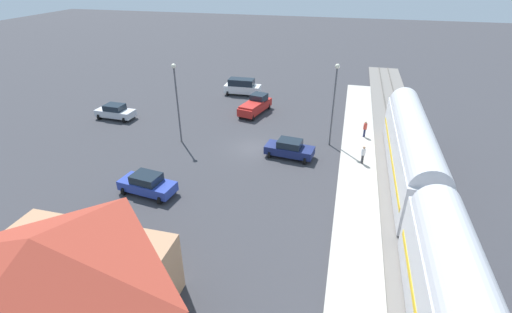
{
  "coord_description": "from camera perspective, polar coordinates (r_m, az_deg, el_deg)",
  "views": [
    {
      "loc": [
        -8.18,
        31.13,
        16.31
      ],
      "look_at": [
        -1.11,
        3.39,
        1.0
      ],
      "focal_mm": 25.6,
      "sensor_mm": 36.0,
      "label": 1
    }
  ],
  "objects": [
    {
      "name": "light_pole_lot_center",
      "position": [
        36.44,
        -12.3,
        9.43
      ],
      "size": [
        0.44,
        0.44,
        7.99
      ],
      "color": "#515156",
      "rests_on": "ground"
    },
    {
      "name": "suv_white",
      "position": [
        51.13,
        -2.17,
        10.87
      ],
      "size": [
        4.95,
        2.5,
        2.22
      ],
      "color": "white",
      "rests_on": "ground"
    },
    {
      "name": "railway_track",
      "position": [
        35.57,
        22.0,
        -1.21
      ],
      "size": [
        4.8,
        70.0,
        0.3
      ],
      "color": "slate",
      "rests_on": "ground"
    },
    {
      "name": "pedestrian_on_platform",
      "position": [
        39.08,
        16.68,
        4.29
      ],
      "size": [
        0.36,
        0.36,
        1.71
      ],
      "color": "#23284C",
      "rests_on": "platform"
    },
    {
      "name": "pedestrian_waiting_far",
      "position": [
        33.72,
        16.41,
        0.44
      ],
      "size": [
        0.36,
        0.36,
        1.71
      ],
      "color": "#333338",
      "rests_on": "platform"
    },
    {
      "name": "station_building",
      "position": [
        20.12,
        -29.83,
        -17.37
      ],
      "size": [
        9.96,
        9.49,
        6.07
      ],
      "color": "tan",
      "rests_on": "ground"
    },
    {
      "name": "sedan_blue",
      "position": [
        29.99,
        -16.63,
        -4.15
      ],
      "size": [
        4.71,
        2.72,
        1.74
      ],
      "color": "#283D9E",
      "rests_on": "ground"
    },
    {
      "name": "ground_plane",
      "position": [
        36.08,
        -0.39,
        1.27
      ],
      "size": [
        200.0,
        200.0,
        0.0
      ],
      "primitive_type": "plane",
      "color": "#38383D"
    },
    {
      "name": "light_pole_near_platform",
      "position": [
        35.64,
        12.14,
        9.19
      ],
      "size": [
        0.44,
        0.44,
        8.17
      ],
      "color": "#515156",
      "rests_on": "ground"
    },
    {
      "name": "sedan_navy",
      "position": [
        34.25,
        5.26,
        1.23
      ],
      "size": [
        4.68,
        2.66,
        1.74
      ],
      "color": "navy",
      "rests_on": "ground"
    },
    {
      "name": "pickup_red",
      "position": [
        44.47,
        -0.09,
        8.04
      ],
      "size": [
        3.14,
        5.71,
        2.14
      ],
      "color": "red",
      "rests_on": "ground"
    },
    {
      "name": "sedan_silver",
      "position": [
        45.89,
        -21.14,
        6.56
      ],
      "size": [
        4.58,
        2.43,
        1.74
      ],
      "color": "silver",
      "rests_on": "ground"
    },
    {
      "name": "platform",
      "position": [
        35.12,
        15.61,
        -0.38
      ],
      "size": [
        3.2,
        46.0,
        0.3
      ],
      "color": "#B7B2A8",
      "rests_on": "ground"
    }
  ]
}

